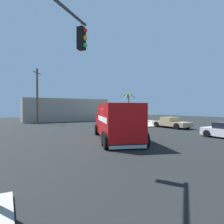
{
  "coord_description": "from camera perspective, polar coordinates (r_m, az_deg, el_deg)",
  "views": [
    {
      "loc": [
        -7.03,
        -12.91,
        2.44
      ],
      "look_at": [
        0.49,
        0.8,
        2.2
      ],
      "focal_mm": 30.87,
      "sensor_mm": 36.0,
      "label": 1
    }
  ],
  "objects": [
    {
      "name": "ground_plane",
      "position": [
        14.9,
        -0.18,
        -8.53
      ],
      "size": [
        100.0,
        100.0,
        0.0
      ],
      "primitive_type": "plane",
      "color": "black"
    },
    {
      "name": "sidewalk_corner_far",
      "position": [
        32.51,
        8.88,
        -3.3
      ],
      "size": [
        11.73,
        11.73,
        0.14
      ],
      "primitive_type": "cube",
      "color": "#9E998E",
      "rests_on": "ground"
    },
    {
      "name": "traffic_light_primary",
      "position": [
        6.48,
        -21.53,
        17.37
      ],
      "size": [
        3.5,
        3.0,
        6.3
      ],
      "color": "#38383D",
      "rests_on": "sidewalk_corner_near"
    },
    {
      "name": "palm_tree_far",
      "position": [
        36.55,
        4.98,
        3.1
      ],
      "size": [
        3.14,
        3.31,
        5.41
      ],
      "color": "#7A6647",
      "rests_on": "sidewalk_corner_far"
    },
    {
      "name": "pickup_tan",
      "position": [
        26.05,
        17.13,
        -2.91
      ],
      "size": [
        2.32,
        5.23,
        1.38
      ],
      "color": "tan",
      "rests_on": "ground"
    },
    {
      "name": "delivery_truck",
      "position": [
        15.07,
        1.23,
        -2.78
      ],
      "size": [
        5.13,
        8.6,
        2.81
      ],
      "color": "red",
      "rests_on": "ground"
    },
    {
      "name": "utility_pole",
      "position": [
        34.03,
        -21.28,
        4.63
      ],
      "size": [
        1.39,
        1.85,
        9.1
      ],
      "color": "brown",
      "rests_on": "ground"
    },
    {
      "name": "vending_machine_red",
      "position": [
        31.01,
        6.84,
        -1.65
      ],
      "size": [
        1.15,
        1.17,
        1.85
      ],
      "color": "black",
      "rests_on": "sidewalk_corner_far"
    },
    {
      "name": "building_backdrop",
      "position": [
        40.42,
        -13.61,
        0.56
      ],
      "size": [
        16.36,
        6.0,
        4.45
      ],
      "primitive_type": "cube",
      "color": "gray",
      "rests_on": "ground"
    }
  ]
}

